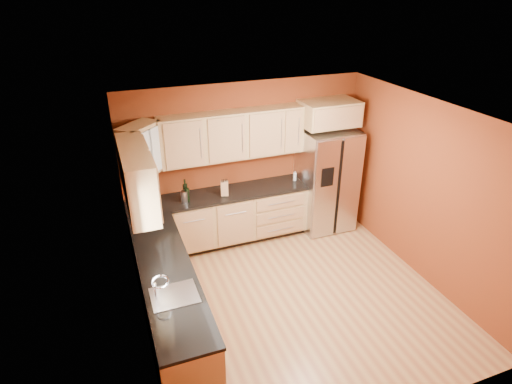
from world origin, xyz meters
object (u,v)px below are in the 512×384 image
at_px(wine_bottle_a, 187,193).
at_px(soap_dispenser, 295,176).
at_px(refrigerator, 326,180).
at_px(canister_left, 184,196).
at_px(knife_block, 225,188).

relative_size(wine_bottle_a, soap_dispenser, 1.78).
bearing_deg(refrigerator, canister_left, -179.89).
xyz_separation_m(refrigerator, soap_dispenser, (-0.55, 0.11, 0.12)).
bearing_deg(canister_left, wine_bottle_a, -7.08).
bearing_deg(canister_left, knife_block, 0.57).
bearing_deg(refrigerator, soap_dispenser, 169.03).
distance_m(refrigerator, canister_left, 2.47).
distance_m(refrigerator, wine_bottle_a, 2.43).
bearing_deg(canister_left, refrigerator, 0.11).
xyz_separation_m(wine_bottle_a, knife_block, (0.60, 0.01, -0.04)).
bearing_deg(wine_bottle_a, knife_block, 1.15).
height_order(knife_block, soap_dispenser, knife_block).
bearing_deg(canister_left, soap_dispenser, 3.32).
xyz_separation_m(canister_left, soap_dispenser, (1.92, 0.11, -0.01)).
height_order(wine_bottle_a, soap_dispenser, wine_bottle_a).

